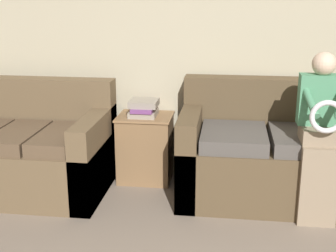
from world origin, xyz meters
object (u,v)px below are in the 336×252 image
Objects in this scene: side_shelf at (145,147)px; couch_side at (28,152)px; book_stack at (144,108)px; couch_main at (300,157)px; child_left_seated at (320,131)px.

couch_side is at bearing -161.06° from side_shelf.
book_stack is (0.94, 0.33, 0.33)m from couch_side.
couch_main is at bearing -8.99° from book_stack.
child_left_seated is 1.50m from book_stack.
couch_main is at bearing 2.98° from couch_side.
couch_side is at bearing 174.21° from child_left_seated.
side_shelf is at bearing 170.89° from couch_main.
side_shelf is 0.36m from book_stack.
couch_main is 6.35× the size of book_stack.
side_shelf is at bearing 157.72° from child_left_seated.
couch_side is 4.46× the size of book_stack.
couch_main is 0.49m from child_left_seated.
couch_side is at bearing -160.94° from book_stack.
book_stack is (-0.01, -0.00, 0.36)m from side_shelf.
book_stack is at bearing 19.06° from couch_side.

